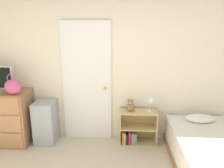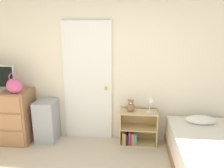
{
  "view_description": "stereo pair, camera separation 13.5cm",
  "coord_description": "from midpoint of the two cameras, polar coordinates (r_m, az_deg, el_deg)",
  "views": [
    {
      "loc": [
        0.29,
        -1.56,
        1.98
      ],
      "look_at": [
        0.1,
        1.82,
        1.08
      ],
      "focal_mm": 35.0,
      "sensor_mm": 36.0,
      "label": 1
    },
    {
      "loc": [
        0.43,
        -1.55,
        1.98
      ],
      "look_at": [
        0.1,
        1.82,
        1.08
      ],
      "focal_mm": 35.0,
      "sensor_mm": 36.0,
      "label": 2
    }
  ],
  "objects": [
    {
      "name": "storage_bin",
      "position": [
        4.03,
        -17.84,
        -9.45
      ],
      "size": [
        0.35,
        0.39,
        0.73
      ],
      "color": "#999EA8",
      "rests_on": "ground_plane"
    },
    {
      "name": "dresser",
      "position": [
        4.26,
        -27.37,
        -7.74
      ],
      "size": [
        0.93,
        0.51,
        0.93
      ],
      "color": "#996B47",
      "rests_on": "ground_plane"
    },
    {
      "name": "bed",
      "position": [
        3.41,
        23.99,
        -17.17
      ],
      "size": [
        1.03,
        1.87,
        0.59
      ],
      "color": "#996B47",
      "rests_on": "ground_plane"
    },
    {
      "name": "teddy_bear",
      "position": [
        3.7,
        3.81,
        -5.73
      ],
      "size": [
        0.14,
        0.14,
        0.21
      ],
      "color": "#8C6647",
      "rests_on": "bookshelf"
    },
    {
      "name": "bookshelf",
      "position": [
        3.88,
        5.01,
        -11.88
      ],
      "size": [
        0.63,
        0.3,
        0.59
      ],
      "color": "tan",
      "rests_on": "ground_plane"
    },
    {
      "name": "wall_back",
      "position": [
        3.75,
        -2.35,
        4.03
      ],
      "size": [
        10.0,
        0.06,
        2.55
      ],
      "color": "beige",
      "rests_on": "ground_plane"
    },
    {
      "name": "door_closed",
      "position": [
        3.8,
        -7.56,
        0.36
      ],
      "size": [
        0.84,
        0.09,
        2.07
      ],
      "color": "white",
      "rests_on": "ground_plane"
    },
    {
      "name": "desk_lamp",
      "position": [
        3.64,
        9.09,
        -4.68
      ],
      "size": [
        0.13,
        0.13,
        0.26
      ],
      "color": "silver",
      "rests_on": "bookshelf"
    },
    {
      "name": "handbag",
      "position": [
        3.81,
        -25.44,
        -0.67
      ],
      "size": [
        0.26,
        0.13,
        0.34
      ],
      "color": "#C64C7F",
      "rests_on": "dresser"
    }
  ]
}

